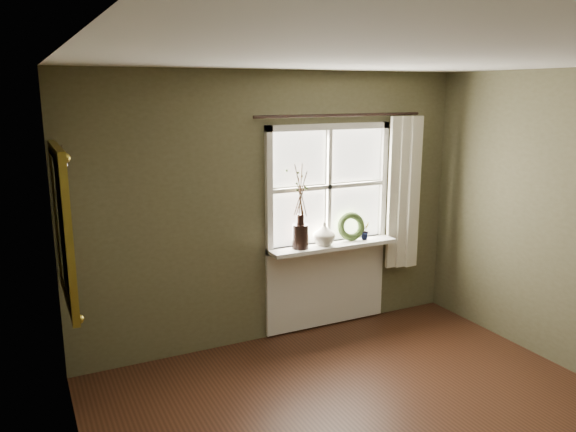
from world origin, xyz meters
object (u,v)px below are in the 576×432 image
(dark_jug, at_px, (300,236))
(wreath, at_px, (351,229))
(cream_vase, at_px, (324,234))
(gilt_mirror, at_px, (62,226))

(dark_jug, height_order, wreath, wreath)
(cream_vase, bearing_deg, gilt_mirror, -170.12)
(dark_jug, xyz_separation_m, wreath, (0.60, 0.04, -0.01))
(cream_vase, height_order, gilt_mirror, gilt_mirror)
(dark_jug, distance_m, gilt_mirror, 2.23)
(cream_vase, relative_size, gilt_mirror, 0.19)
(dark_jug, height_order, gilt_mirror, gilt_mirror)
(dark_jug, relative_size, gilt_mirror, 0.20)
(dark_jug, xyz_separation_m, cream_vase, (0.26, 0.00, -0.00))
(wreath, bearing_deg, cream_vase, -163.68)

